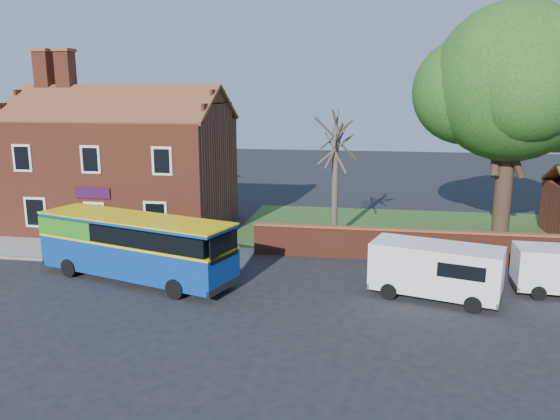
# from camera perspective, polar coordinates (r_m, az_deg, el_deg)

# --- Properties ---
(ground) EXTENTS (120.00, 120.00, 0.00)m
(ground) POSITION_cam_1_polar(r_m,az_deg,el_deg) (22.32, -11.60, -9.26)
(ground) COLOR black
(ground) RESTS_ON ground
(pavement) EXTENTS (18.00, 3.50, 0.12)m
(pavement) POSITION_cam_1_polar(r_m,az_deg,el_deg) (30.17, -20.16, -4.01)
(pavement) COLOR gray
(pavement) RESTS_ON ground
(kerb) EXTENTS (18.00, 0.15, 0.14)m
(kerb) POSITION_cam_1_polar(r_m,az_deg,el_deg) (28.73, -21.88, -4.91)
(kerb) COLOR slate
(kerb) RESTS_ON ground
(grass_strip) EXTENTS (26.00, 12.00, 0.04)m
(grass_strip) POSITION_cam_1_polar(r_m,az_deg,el_deg) (33.72, 18.25, -2.30)
(grass_strip) COLOR #426B28
(grass_strip) RESTS_ON ground
(shop_building) EXTENTS (12.30, 8.13, 10.50)m
(shop_building) POSITION_cam_1_polar(r_m,az_deg,el_deg) (34.50, -15.92, 3.91)
(shop_building) COLOR brown
(shop_building) RESTS_ON ground
(boundary_wall) EXTENTS (22.00, 0.38, 1.60)m
(boundary_wall) POSITION_cam_1_polar(r_m,az_deg,el_deg) (27.80, 20.14, -3.73)
(boundary_wall) COLOR maroon
(boundary_wall) RESTS_ON ground
(bus) EXTENTS (9.51, 5.03, 2.82)m
(bus) POSITION_cam_1_polar(r_m,az_deg,el_deg) (24.78, -15.38, -3.40)
(bus) COLOR navy
(bus) RESTS_ON ground
(van_near) EXTENTS (5.36, 3.34, 2.19)m
(van_near) POSITION_cam_1_polar(r_m,az_deg,el_deg) (22.62, 16.00, -5.91)
(van_near) COLOR white
(van_near) RESTS_ON ground
(large_tree) EXTENTS (10.45, 8.27, 12.74)m
(large_tree) POSITION_cam_1_polar(r_m,az_deg,el_deg) (31.79, 23.19, 11.68)
(large_tree) COLOR black
(large_tree) RESTS_ON ground
(bare_tree) EXTENTS (2.57, 3.06, 6.85)m
(bare_tree) POSITION_cam_1_polar(r_m,az_deg,el_deg) (30.55, 5.78, 3.51)
(bare_tree) COLOR #4C4238
(bare_tree) RESTS_ON ground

